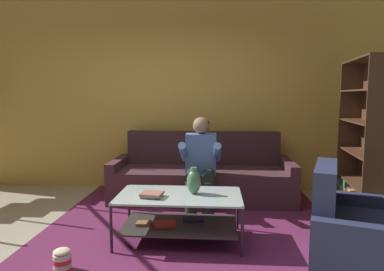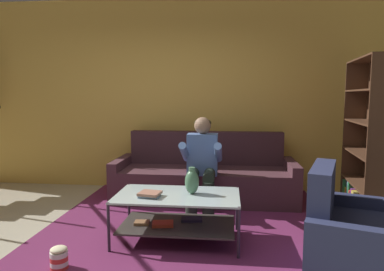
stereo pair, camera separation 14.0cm
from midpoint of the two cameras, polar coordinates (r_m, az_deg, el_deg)
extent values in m
plane|color=#BAB29A|center=(3.25, -10.67, -19.71)|extent=(16.80, 16.80, 0.00)
cube|color=#E4B24D|center=(5.33, -4.29, 6.74)|extent=(8.40, 0.12, 2.90)
cube|color=#482931|center=(4.78, 0.84, -8.12)|extent=(2.21, 0.87, 0.44)
cube|color=#3D2329|center=(5.02, 1.06, -2.03)|extent=(2.21, 0.18, 0.48)
cube|color=#482931|center=(4.96, -12.87, -7.01)|extent=(0.13, 0.87, 0.56)
cube|color=#482931|center=(4.84, 14.90, -7.40)|extent=(0.13, 0.87, 0.56)
cylinder|color=#212C22|center=(4.07, -1.18, -10.73)|extent=(0.14, 0.14, 0.44)
cylinder|color=#212C22|center=(4.06, 1.69, -10.78)|extent=(0.14, 0.14, 0.44)
cylinder|color=#212C22|center=(4.17, -0.96, -6.54)|extent=(0.14, 0.42, 0.14)
cylinder|color=#212C22|center=(4.16, 1.80, -6.58)|extent=(0.14, 0.42, 0.14)
cube|color=#526FA8|center=(4.33, 0.59, -3.13)|extent=(0.38, 0.22, 0.52)
cylinder|color=#526FA8|center=(4.16, -2.36, -2.81)|extent=(0.09, 0.49, 0.31)
cylinder|color=#526FA8|center=(4.13, 3.26, -2.87)|extent=(0.09, 0.49, 0.31)
sphere|color=#8F6C52|center=(4.28, 0.59, 1.69)|extent=(0.21, 0.21, 0.21)
ellipsoid|color=black|center=(4.30, 0.61, 2.06)|extent=(0.21, 0.21, 0.13)
cube|color=#AFC3C1|center=(3.40, -3.30, -9.96)|extent=(1.21, 0.67, 0.02)
cube|color=#3C3833|center=(3.50, -3.26, -14.65)|extent=(1.11, 0.62, 0.02)
cylinder|color=#2F2431|center=(3.30, -14.57, -14.84)|extent=(0.03, 0.03, 0.47)
cylinder|color=#2F2431|center=(3.15, 7.07, -15.76)|extent=(0.03, 0.03, 0.47)
cylinder|color=#2F2431|center=(3.89, -11.49, -11.47)|extent=(0.03, 0.03, 0.47)
cylinder|color=#2F2431|center=(3.76, 6.53, -12.02)|extent=(0.03, 0.03, 0.47)
cube|color=#9E6F45|center=(3.51, -9.23, -14.27)|extent=(0.15, 0.12, 0.03)
cube|color=red|center=(3.45, -5.74, -14.52)|extent=(0.22, 0.17, 0.03)
cube|color=#231D31|center=(3.57, -0.95, -13.82)|extent=(0.22, 0.14, 0.03)
cube|color=#67224B|center=(4.09, -0.99, -13.82)|extent=(3.13, 3.38, 0.01)
cube|color=#7C4F69|center=(4.09, -0.99, -13.80)|extent=(1.72, 1.86, 0.00)
ellipsoid|color=#467353|center=(3.39, -0.90, -7.74)|extent=(0.14, 0.14, 0.24)
cylinder|color=#467353|center=(3.37, -0.91, -5.77)|extent=(0.06, 0.06, 0.05)
cube|color=#7B97B3|center=(3.34, -7.96, -9.96)|extent=(0.20, 0.16, 0.02)
cube|color=#A16A56|center=(3.33, -7.91, -9.59)|extent=(0.22, 0.21, 0.02)
cube|color=#4E3120|center=(5.10, 24.08, 0.44)|extent=(0.29, 0.05, 1.88)
cube|color=#4E3120|center=(4.06, 27.87, -1.18)|extent=(0.29, 0.05, 1.88)
cube|color=#4E3120|center=(4.61, 27.37, -0.31)|extent=(0.13, 1.11, 1.88)
cube|color=#4E3120|center=(4.77, 25.19, -11.43)|extent=(0.40, 1.10, 0.02)
cube|color=#4E3120|center=(4.67, 25.41, -7.16)|extent=(0.40, 1.10, 0.02)
cube|color=#4E3120|center=(4.60, 25.64, -2.60)|extent=(0.40, 1.10, 0.02)
cube|color=#4E3120|center=(4.56, 25.87, 2.06)|extent=(0.40, 1.10, 0.02)
cube|color=#4E3120|center=(4.55, 26.11, 6.78)|extent=(0.40, 1.10, 0.02)
cube|color=#4E3120|center=(4.57, 26.35, 11.35)|extent=(0.40, 1.10, 0.02)
cube|color=#3B8D56|center=(5.20, 23.79, -8.11)|extent=(0.26, 0.06, 0.29)
cube|color=#368A49|center=(5.17, 23.93, -8.63)|extent=(0.26, 0.07, 0.22)
cube|color=#2C8E51|center=(5.11, 23.72, -8.70)|extent=(0.20, 0.06, 0.23)
cube|color=gold|center=(5.07, 23.88, -8.92)|extent=(0.20, 0.06, 0.22)
cube|color=orange|center=(5.03, 24.02, -9.17)|extent=(0.21, 0.05, 0.20)
cube|color=#6B94BC|center=(4.97, 24.33, -8.63)|extent=(0.24, 0.08, 0.32)
cube|color=#298B4B|center=(4.91, 24.51, -8.83)|extent=(0.23, 0.07, 0.31)
cube|color=red|center=(4.88, 24.57, -9.46)|extent=(0.22, 0.07, 0.23)
cube|color=#6F96A9|center=(4.83, 24.65, -9.76)|extent=(0.21, 0.06, 0.20)
cube|color=purple|center=(4.78, 24.80, -9.49)|extent=(0.21, 0.06, 0.28)
cube|color=gold|center=(4.74, 25.19, -9.70)|extent=(0.25, 0.07, 0.27)
cube|color=#B0A849|center=(4.70, 25.48, -9.86)|extent=(0.27, 0.07, 0.27)
cube|color=navy|center=(3.15, 26.67, -16.59)|extent=(1.07, 0.95, 0.46)
cube|color=navy|center=(3.00, 20.09, -8.55)|extent=(0.38, 0.71, 0.42)
cube|color=navy|center=(2.76, 27.26, -18.86)|extent=(0.87, 0.39, 0.56)
cube|color=navy|center=(3.51, 26.29, -13.30)|extent=(0.87, 0.39, 0.56)
cylinder|color=red|center=(3.21, -22.01, -20.04)|extent=(0.14, 0.14, 0.04)
cylinder|color=white|center=(3.19, -22.05, -19.41)|extent=(0.14, 0.14, 0.04)
cylinder|color=red|center=(3.17, -22.08, -18.77)|extent=(0.14, 0.14, 0.04)
cylinder|color=white|center=(3.16, -22.11, -18.12)|extent=(0.14, 0.14, 0.04)
ellipsoid|color=beige|center=(3.14, -22.14, -17.50)|extent=(0.14, 0.14, 0.05)
camera|label=1|loc=(0.07, -91.06, -0.12)|focal=32.00mm
camera|label=2|loc=(0.07, 88.94, 0.12)|focal=32.00mm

